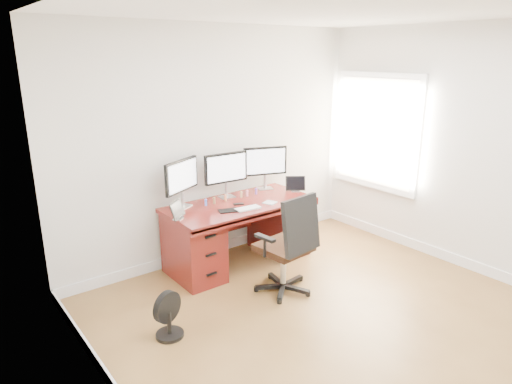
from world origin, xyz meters
TOP-DOWN VIEW (x-y plane):
  - ground at (0.00, 0.00)m, footprint 4.50×4.50m
  - back_wall at (0.00, 2.25)m, footprint 4.00×0.10m
  - right_wall at (2.00, 0.11)m, footprint 0.10×4.50m
  - desk at (0.00, 1.83)m, footprint 1.70×0.80m
  - office_chair at (-0.01, 0.96)m, footprint 0.63×0.62m
  - floor_fan at (-1.34, 0.99)m, footprint 0.29×0.25m
  - monitor_left at (-0.58, 2.07)m, footprint 0.51×0.27m
  - monitor_center at (-0.00, 2.07)m, footprint 0.55×0.15m
  - monitor_right at (0.58, 2.07)m, footprint 0.53×0.22m
  - tablet_left at (-0.81, 1.75)m, footprint 0.23×0.20m
  - tablet_right at (0.81, 1.75)m, footprint 0.23×0.19m
  - keyboard at (-0.06, 1.57)m, footprint 0.29×0.14m
  - trackpad at (0.27, 1.59)m, footprint 0.17×0.17m
  - drawing_tablet at (-0.26, 1.65)m, footprint 0.24×0.19m
  - phone at (-0.05, 1.76)m, footprint 0.13×0.10m
  - figurine_blue at (-0.36, 1.95)m, footprint 0.03×0.03m
  - figurine_brown at (-0.25, 1.95)m, footprint 0.03×0.03m
  - figurine_orange at (-0.10, 1.95)m, footprint 0.03×0.03m
  - figurine_yellow at (0.13, 1.95)m, footprint 0.03×0.03m
  - figurine_pink at (0.21, 1.95)m, footprint 0.03×0.03m
  - figurine_purple at (0.35, 1.95)m, footprint 0.03×0.03m

SIDE VIEW (x-z plane):
  - ground at x=0.00m, z-range 0.00..0.00m
  - floor_fan at x=-1.34m, z-range -0.01..0.42m
  - office_chair at x=-0.01m, z-range -0.18..0.88m
  - desk at x=0.00m, z-range 0.03..0.78m
  - trackpad at x=0.27m, z-range 0.75..0.76m
  - drawing_tablet at x=-0.26m, z-range 0.75..0.76m
  - phone at x=-0.05m, z-range 0.75..0.76m
  - keyboard at x=-0.06m, z-range 0.75..0.76m
  - figurine_blue at x=-0.36m, z-range 0.75..0.83m
  - figurine_brown at x=-0.25m, z-range 0.75..0.83m
  - figurine_orange at x=-0.10m, z-range 0.75..0.83m
  - figurine_yellow at x=0.13m, z-range 0.75..0.83m
  - figurine_pink at x=0.21m, z-range 0.75..0.83m
  - figurine_purple at x=0.35m, z-range 0.75..0.83m
  - tablet_left at x=-0.81m, z-range 0.74..0.93m
  - tablet_right at x=0.81m, z-range 0.74..0.93m
  - monitor_left at x=-0.58m, z-range 0.82..1.35m
  - monitor_center at x=0.00m, z-range 0.82..1.35m
  - monitor_right at x=0.58m, z-range 0.82..1.35m
  - back_wall at x=0.00m, z-range 0.00..2.70m
  - right_wall at x=2.00m, z-range 0.00..2.70m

